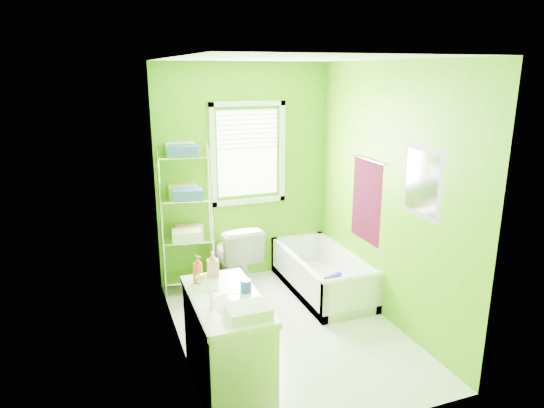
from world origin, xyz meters
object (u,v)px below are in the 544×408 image
object	(u,v)px
bathtub	(323,279)
wire_shelf_unit	(187,203)
toilet	(235,256)
vanity	(228,339)

from	to	relation	value
bathtub	wire_shelf_unit	xyz separation A→B (m)	(-1.43, 0.60, 0.90)
bathtub	toilet	bearing A→B (deg)	154.90
vanity	bathtub	bearing A→B (deg)	41.20
bathtub	vanity	xyz separation A→B (m)	(-1.49, -1.31, 0.27)
toilet	bathtub	bearing A→B (deg)	152.57
bathtub	vanity	bearing A→B (deg)	-138.80
wire_shelf_unit	vanity	bearing A→B (deg)	-91.93
toilet	wire_shelf_unit	distance (m)	0.83
toilet	vanity	xyz separation A→B (m)	(-0.56, -1.74, 0.02)
toilet	wire_shelf_unit	bearing A→B (deg)	-20.14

